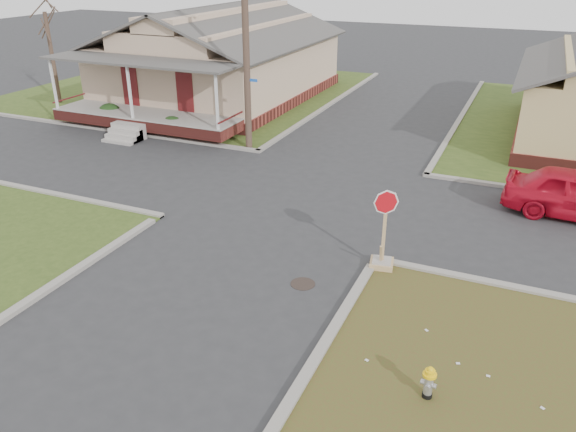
% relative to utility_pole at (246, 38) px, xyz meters
% --- Properties ---
extents(ground, '(120.00, 120.00, 0.00)m').
position_rel_utility_pole_xyz_m(ground, '(4.20, -8.90, -4.66)').
color(ground, '#2C2C2F').
rests_on(ground, ground).
extents(verge_far_left, '(19.00, 19.00, 0.05)m').
position_rel_utility_pole_xyz_m(verge_far_left, '(-8.80, 9.10, -4.64)').
color(verge_far_left, '#33491A').
rests_on(verge_far_left, ground).
extents(curbs, '(80.00, 40.00, 0.12)m').
position_rel_utility_pole_xyz_m(curbs, '(4.20, -3.90, -4.66)').
color(curbs, gray).
rests_on(curbs, ground).
extents(manhole, '(0.64, 0.64, 0.01)m').
position_rel_utility_pole_xyz_m(manhole, '(6.40, -9.40, -4.66)').
color(manhole, black).
rests_on(manhole, ground).
extents(corner_house, '(10.10, 15.50, 5.30)m').
position_rel_utility_pole_xyz_m(corner_house, '(-5.80, 7.78, -2.38)').
color(corner_house, maroon).
rests_on(corner_house, ground).
extents(utility_pole, '(1.80, 0.28, 9.00)m').
position_rel_utility_pole_xyz_m(utility_pole, '(0.00, 0.00, 0.00)').
color(utility_pole, '#3C2D23').
rests_on(utility_pole, ground).
extents(tree_far_left, '(0.22, 0.22, 4.90)m').
position_rel_utility_pole_xyz_m(tree_far_left, '(-13.80, 3.10, -2.16)').
color(tree_far_left, '#3C2D23').
rests_on(tree_far_left, verge_far_left).
extents(fire_hydrant, '(0.27, 0.27, 0.71)m').
position_rel_utility_pole_xyz_m(fire_hydrant, '(10.14, -12.27, -4.22)').
color(fire_hydrant, black).
rests_on(fire_hydrant, ground).
extents(stop_sign, '(0.64, 0.62, 2.24)m').
position_rel_utility_pole_xyz_m(stop_sign, '(8.04, -7.77, -4.13)').
color(stop_sign, tan).
rests_on(stop_sign, ground).
extents(hedge_left, '(1.36, 1.12, 1.04)m').
position_rel_utility_pole_xyz_m(hedge_left, '(-8.10, 0.66, -4.09)').
color(hedge_left, '#163212').
rests_on(hedge_left, verge_far_left).
extents(hedge_right, '(1.25, 1.02, 0.95)m').
position_rel_utility_pole_xyz_m(hedge_right, '(-4.14, 0.26, -4.14)').
color(hedge_right, '#163212').
rests_on(hedge_right, verge_far_left).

